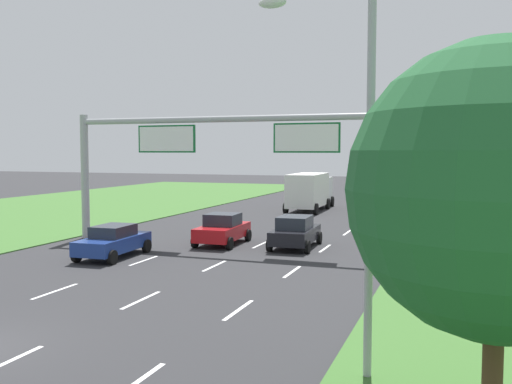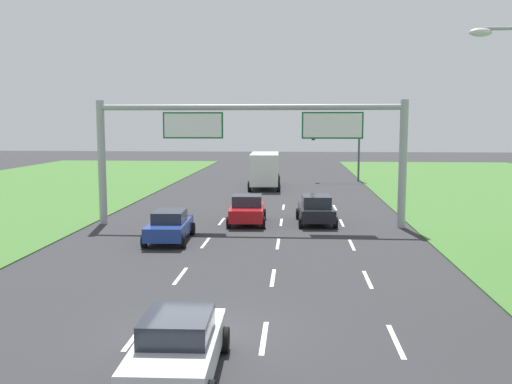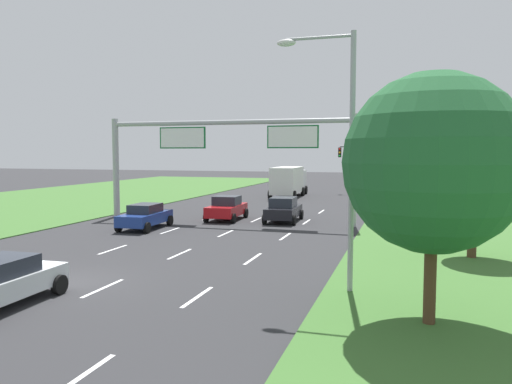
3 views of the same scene
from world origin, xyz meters
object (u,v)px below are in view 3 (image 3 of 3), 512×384
Objects in this scene: car_near_red at (1,281)px; car_far_ahead at (145,216)px; car_mid_lane at (227,208)px; street_lamp at (340,139)px; traffic_light_mast at (363,159)px; sign_gantry at (228,148)px; roadside_tree_near at (433,163)px; box_truck at (289,180)px; car_lead_silver at (284,209)px; roadside_tree_mid at (474,183)px.

car_far_ahead is (-3.49, 14.84, 0.02)m from car_near_red.
car_mid_lane is 18.75m from street_lamp.
traffic_light_mast reaches higher than car_near_red.
car_far_ahead is at bearing 101.75° from car_near_red.
sign_gantry is 2.03× the size of street_lamp.
car_far_ahead is 0.64× the size of roadside_tree_near.
roadside_tree_near reaches higher than car_far_ahead.
car_mid_lane is 22.20m from roadside_tree_near.
car_mid_lane is 0.50× the size of box_truck.
traffic_light_mast is at bearing 93.80° from street_lamp.
car_lead_silver is 0.50× the size of street_lamp.
car_near_red is 0.97× the size of car_lead_silver.
roadside_tree_mid is at bearing 36.78° from car_near_red.
traffic_light_mast is at bearing 71.72° from car_mid_lane.
car_lead_silver is 0.76× the size of traffic_light_mast.
traffic_light_mast is at bearing 75.16° from sign_gantry.
roadside_tree_near is 1.36× the size of roadside_tree_mid.
traffic_light_mast is (7.03, 24.58, 3.06)m from car_mid_lane.
street_lamp is at bearing 23.75° from car_near_red.
car_far_ahead is 0.25× the size of sign_gantry.
street_lamp is (13.05, -10.33, 4.31)m from car_far_ahead.
sign_gantry is (0.33, -19.23, 3.21)m from box_truck.
street_lamp is (5.75, -15.76, 4.26)m from car_lead_silver.
sign_gantry reaches higher than roadside_tree_mid.
roadside_tree_near is at bearing -55.17° from sign_gantry.
box_truck is 19.50m from sign_gantry.
car_near_red is 0.24× the size of sign_gantry.
box_truck is 1.48× the size of traffic_light_mast.
roadside_tree_near is 9.73m from roadside_tree_mid.
sign_gantry is (3.71, 4.51, 4.14)m from car_far_ahead.
roadside_tree_near is (2.77, -2.56, -0.72)m from street_lamp.
sign_gantry is 21.20m from roadside_tree_near.
car_far_ahead is at bearing -99.64° from box_truck.
box_truck is (-3.92, 18.31, 0.87)m from car_lead_silver.
box_truck reaches higher than car_near_red.
car_mid_lane is at bearing -91.60° from box_truck.
car_lead_silver is at bearing 110.04° from street_lamp.
roadside_tree_near reaches higher than car_near_red.
street_lamp is 1.71× the size of roadside_tree_mid.
sign_gantry is 17.54m from street_lamp.
box_truck is (-0.11, 38.58, 0.95)m from car_near_red.
car_near_red is 1.01× the size of car_mid_lane.
traffic_light_mast is at bearing 68.21° from car_far_ahead.
roadside_tree_near is at bearing 7.49° from car_near_red.
traffic_light_mast is at bearing 38.95° from box_truck.
roadside_tree_mid is (14.44, 11.39, 2.57)m from car_near_red.
street_lamp is (2.66, -40.05, 1.21)m from traffic_light_mast.
box_truck is at bearing 88.67° from car_near_red.
roadside_tree_near is at bearing -41.71° from car_far_ahead.
car_mid_lane is 25.75m from traffic_light_mast.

